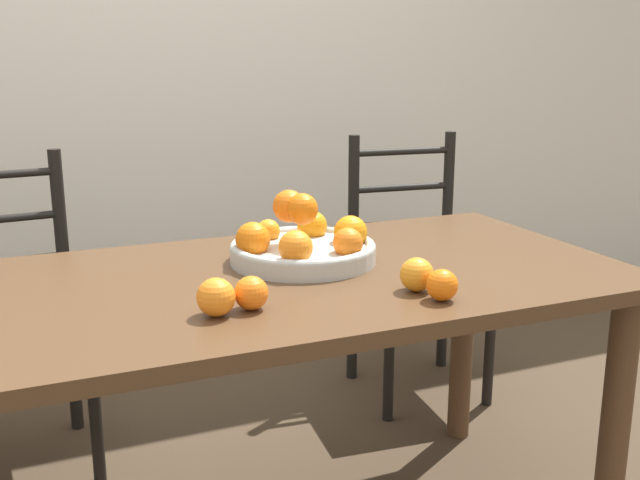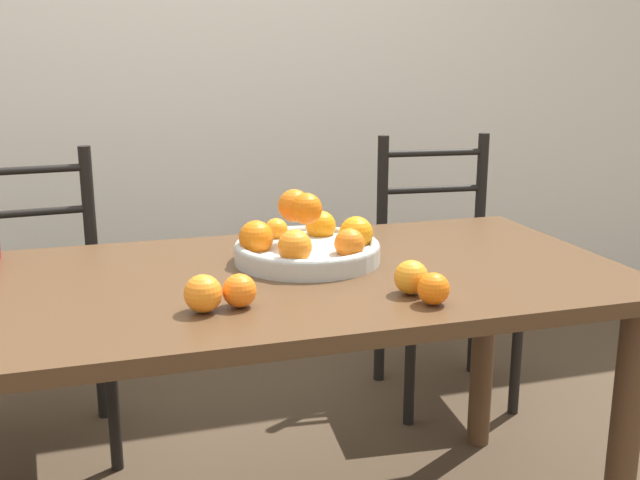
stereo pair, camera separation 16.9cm
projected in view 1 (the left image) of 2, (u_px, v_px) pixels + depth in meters
The scene contains 9 objects.
wall_back at pixel (140, 29), 2.85m from camera, with size 8.00×0.06×2.60m.
dining_table at pixel (266, 317), 1.72m from camera, with size 1.68×0.81×0.72m.
fruit_bowl at pixel (303, 243), 1.81m from camera, with size 0.35×0.35×0.17m.
orange_loose_0 at pixel (251, 293), 1.47m from camera, with size 0.07×0.07×0.07m.
orange_loose_1 at pixel (442, 285), 1.53m from camera, with size 0.07×0.07×0.07m.
orange_loose_2 at pixel (417, 275), 1.59m from camera, with size 0.07×0.07×0.07m.
orange_loose_3 at pixel (216, 297), 1.44m from camera, with size 0.08×0.08×0.08m.
chair_left at pixel (7, 320), 2.18m from camera, with size 0.45×0.43×0.93m.
chair_right at pixel (416, 268), 2.70m from camera, with size 0.46×0.44×0.93m.
Camera 1 is at (-0.52, -1.54, 1.22)m, focal length 42.00 mm.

